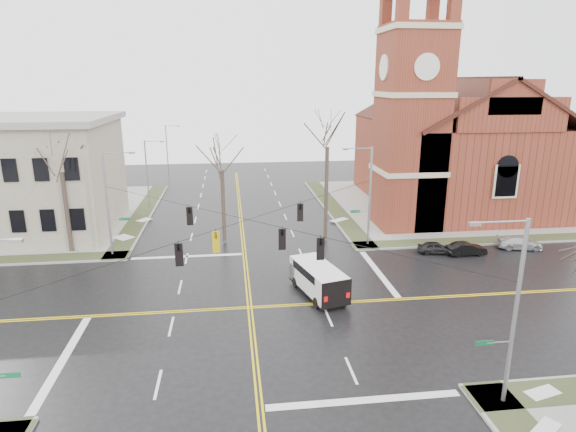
{
  "coord_description": "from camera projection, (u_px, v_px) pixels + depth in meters",
  "views": [
    {
      "loc": [
        -1.03,
        -29.71,
        14.78
      ],
      "look_at": [
        3.34,
        6.0,
        4.64
      ],
      "focal_mm": 30.0,
      "sensor_mm": 36.0,
      "label": 1
    }
  ],
  "objects": [
    {
      "name": "parked_car_a",
      "position": [
        436.0,
        248.0,
        42.56
      ],
      "size": [
        3.31,
        1.82,
        1.07
      ],
      "primitive_type": "imported",
      "rotation": [
        0.0,
        0.0,
        1.38
      ],
      "color": "black",
      "rests_on": "ground"
    },
    {
      "name": "tree_ne",
      "position": [
        327.0,
        141.0,
        43.81
      ],
      "size": [
        4.0,
        4.0,
        13.18
      ],
      "color": "#352A21",
      "rests_on": "ground"
    },
    {
      "name": "signal_pole_se",
      "position": [
        512.0,
        309.0,
        21.51
      ],
      "size": [
        2.75,
        0.22,
        9.0
      ],
      "color": "gray",
      "rests_on": "ground"
    },
    {
      "name": "tree_nw_near",
      "position": [
        222.0,
        165.0,
        43.63
      ],
      "size": [
        4.0,
        4.0,
        10.19
      ],
      "color": "#352A21",
      "rests_on": "ground"
    },
    {
      "name": "parked_car_b",
      "position": [
        466.0,
        249.0,
        42.18
      ],
      "size": [
        3.5,
        1.31,
        1.14
      ],
      "primitive_type": "imported",
      "rotation": [
        0.0,
        0.0,
        1.6
      ],
      "color": "black",
      "rests_on": "ground"
    },
    {
      "name": "span_wires",
      "position": [
        248.0,
        220.0,
        30.83
      ],
      "size": [
        23.02,
        23.02,
        0.03
      ],
      "color": "black",
      "rests_on": "ground"
    },
    {
      "name": "tree_nw_far",
      "position": [
        61.0,
        167.0,
        40.87
      ],
      "size": [
        4.0,
        4.0,
        10.65
      ],
      "color": "#352A21",
      "rests_on": "ground"
    },
    {
      "name": "signal_pole_ne",
      "position": [
        368.0,
        193.0,
        43.48
      ],
      "size": [
        2.75,
        0.22,
        9.0
      ],
      "color": "gray",
      "rests_on": "ground"
    },
    {
      "name": "ground",
      "position": [
        250.0,
        307.0,
        32.51
      ],
      "size": [
        120.0,
        120.0,
        0.0
      ],
      "primitive_type": "plane",
      "color": "black",
      "rests_on": "ground"
    },
    {
      "name": "sidewalks",
      "position": [
        250.0,
        306.0,
        32.49
      ],
      "size": [
        80.0,
        80.0,
        0.17
      ],
      "color": "gray",
      "rests_on": "ground"
    },
    {
      "name": "traffic_signals",
      "position": [
        248.0,
        234.0,
        30.4
      ],
      "size": [
        8.21,
        8.26,
        1.3
      ],
      "color": "black",
      "rests_on": "ground"
    },
    {
      "name": "signal_pole_nw",
      "position": [
        109.0,
        201.0,
        40.83
      ],
      "size": [
        2.75,
        0.22,
        9.0
      ],
      "color": "gray",
      "rests_on": "ground"
    },
    {
      "name": "church",
      "position": [
        448.0,
        136.0,
        56.8
      ],
      "size": [
        24.28,
        27.48,
        27.5
      ],
      "color": "maroon",
      "rests_on": "ground"
    },
    {
      "name": "streetlight_north_b",
      "position": [
        168.0,
        148.0,
        75.91
      ],
      "size": [
        2.3,
        0.2,
        8.0
      ],
      "color": "gray",
      "rests_on": "ground"
    },
    {
      "name": "streetlight_north_a",
      "position": [
        148.0,
        171.0,
        56.81
      ],
      "size": [
        2.3,
        0.2,
        8.0
      ],
      "color": "gray",
      "rests_on": "ground"
    },
    {
      "name": "cargo_van",
      "position": [
        317.0,
        277.0,
        34.33
      ],
      "size": [
        3.59,
        6.04,
        2.16
      ],
      "rotation": [
        0.0,
        0.0,
        0.26
      ],
      "color": "white",
      "rests_on": "ground"
    },
    {
      "name": "parked_car_c",
      "position": [
        520.0,
        243.0,
        43.77
      ],
      "size": [
        4.16,
        2.39,
        1.14
      ],
      "primitive_type": "imported",
      "rotation": [
        0.0,
        0.0,
        1.35
      ],
      "color": "#BCBDBF",
      "rests_on": "ground"
    },
    {
      "name": "road_markings",
      "position": [
        250.0,
        307.0,
        32.51
      ],
      "size": [
        100.0,
        100.0,
        0.01
      ],
      "color": "gold",
      "rests_on": "ground"
    },
    {
      "name": "civic_building_a",
      "position": [
        17.0,
        178.0,
        47.56
      ],
      "size": [
        18.0,
        14.0,
        11.0
      ],
      "primitive_type": "cube",
      "color": "gray",
      "rests_on": "ground"
    }
  ]
}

